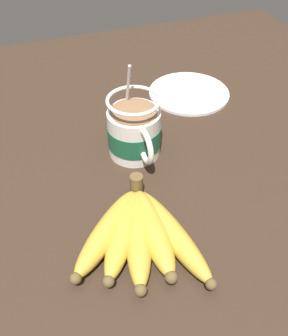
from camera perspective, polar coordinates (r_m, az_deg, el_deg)
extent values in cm
cube|color=#332319|center=(61.52, 0.83, -2.59)|extent=(119.05, 119.05, 2.72)
cylinder|color=white|center=(63.13, -1.68, 5.36)|extent=(8.84, 8.84, 8.21)
cylinder|color=#195638|center=(63.40, -1.67, 5.04)|extent=(9.04, 9.04, 3.66)
torus|color=white|center=(58.40, 0.01, 3.22)|extent=(5.92, 0.90, 5.92)
cylinder|color=#846042|center=(60.68, -1.76, 8.53)|extent=(7.64, 7.64, 0.40)
torus|color=white|center=(59.51, -1.81, 10.25)|extent=(8.84, 8.84, 0.60)
cylinder|color=silver|center=(63.35, -2.80, 10.36)|extent=(4.37, 0.50, 14.23)
ellipsoid|color=silver|center=(65.89, -2.07, 4.32)|extent=(3.00, 2.00, 0.80)
cylinder|color=brown|center=(56.11, -1.16, -2.39)|extent=(2.00, 2.00, 3.00)
ellipsoid|color=gold|center=(51.62, -5.57, -9.49)|extent=(13.67, 13.69, 3.40)
sphere|color=brown|center=(48.01, -10.39, -16.20)|extent=(1.53, 1.53, 1.53)
ellipsoid|color=gold|center=(51.34, -3.18, -9.75)|extent=(14.61, 10.68, 3.34)
sphere|color=brown|center=(47.30, -5.43, -16.82)|extent=(1.50, 1.50, 1.50)
ellipsoid|color=gold|center=(50.84, -0.86, -10.25)|extent=(16.26, 8.12, 3.48)
sphere|color=brown|center=(46.46, -0.53, -18.11)|extent=(1.57, 1.57, 1.57)
ellipsoid|color=gold|center=(51.30, 1.39, -9.44)|extent=(15.13, 4.62, 3.65)
sphere|color=brown|center=(47.33, 4.18, -16.27)|extent=(1.64, 1.64, 1.64)
ellipsoid|color=gold|center=(51.37, 4.24, -9.85)|extent=(17.84, 6.27, 3.27)
sphere|color=brown|center=(47.68, 10.27, -16.98)|extent=(1.47, 1.47, 1.47)
cylinder|color=white|center=(81.64, 6.86, 11.31)|extent=(16.98, 16.98, 0.60)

